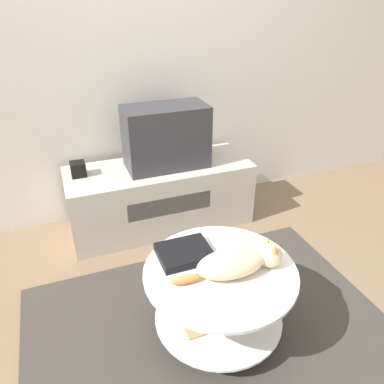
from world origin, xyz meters
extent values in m
plane|color=#7F664C|center=(0.00, 0.00, 0.00)|extent=(12.00, 12.00, 0.00)
cube|color=silver|center=(0.00, 1.51, 1.30)|extent=(8.00, 0.05, 2.60)
cube|color=#3D3833|center=(0.00, 0.00, 0.01)|extent=(1.89, 1.48, 0.02)
cube|color=beige|center=(0.06, 1.17, 0.24)|extent=(1.33, 0.50, 0.48)
cube|color=#B7AD9E|center=(0.06, 0.93, 0.29)|extent=(0.60, 0.01, 0.13)
cube|color=#333338|center=(0.12, 1.17, 0.70)|extent=(0.57, 0.30, 0.43)
cube|color=black|center=(0.12, 1.02, 0.71)|extent=(0.49, 0.01, 0.34)
cube|color=black|center=(-0.49, 1.22, 0.53)|extent=(0.10, 0.10, 0.10)
cylinder|color=#B2B2B7|center=(0.03, 0.05, 0.03)|extent=(0.31, 0.31, 0.01)
cylinder|color=#B7B7BC|center=(0.03, 0.05, 0.22)|extent=(0.04, 0.04, 0.40)
cylinder|color=white|center=(0.03, 0.05, 0.13)|extent=(0.65, 0.65, 0.01)
cylinder|color=white|center=(0.03, 0.05, 0.42)|extent=(0.74, 0.74, 0.02)
cube|color=beige|center=(0.13, 0.08, 0.15)|extent=(0.16, 0.14, 0.03)
cube|color=tan|center=(-0.08, 0.01, 0.15)|extent=(0.16, 0.13, 0.01)
cube|color=black|center=(-0.09, 0.21, 0.45)|extent=(0.26, 0.21, 0.04)
ellipsoid|color=beige|center=(0.07, 0.01, 0.49)|extent=(0.34, 0.18, 0.12)
sphere|color=beige|center=(0.27, 0.00, 0.49)|extent=(0.12, 0.12, 0.12)
cone|color=#D18447|center=(0.27, 0.03, 0.55)|extent=(0.04, 0.04, 0.04)
cone|color=#D18447|center=(0.26, -0.03, 0.55)|extent=(0.04, 0.04, 0.04)
ellipsoid|color=#D18447|center=(-0.15, 0.02, 0.46)|extent=(0.15, 0.05, 0.04)
camera|label=1|loc=(-0.58, -1.19, 1.62)|focal=35.00mm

